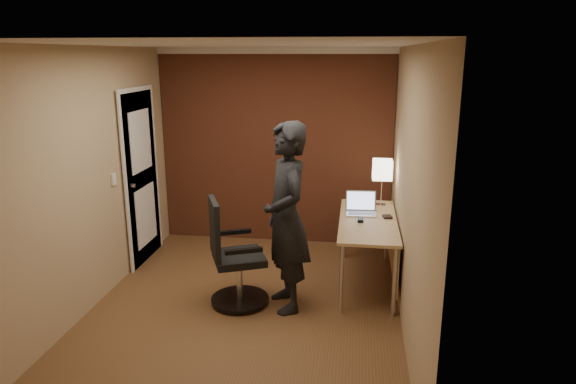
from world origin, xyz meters
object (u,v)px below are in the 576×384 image
object	(u,v)px
office_chair	(232,260)
mouse	(361,220)
wallet	(387,217)
desk_lamp	(382,170)
person	(286,218)
desk	(375,231)
laptop	(361,207)

from	to	relation	value
office_chair	mouse	bearing A→B (deg)	24.98
wallet	desk_lamp	bearing A→B (deg)	96.54
desk_lamp	person	xyz separation A→B (m)	(-0.94, -1.18, -0.23)
wallet	office_chair	distance (m)	1.72
desk	office_chair	size ratio (longest dim) A/B	1.41
desk	mouse	world-z (taller)	mouse
desk	desk_lamp	bearing A→B (deg)	81.68
desk_lamp	wallet	bearing A→B (deg)	-83.46
person	wallet	bearing A→B (deg)	102.97
desk_lamp	office_chair	size ratio (longest dim) A/B	0.50
laptop	wallet	size ratio (longest dim) A/B	3.11
laptop	mouse	xyz separation A→B (m)	(-0.00, -0.31, -0.05)
desk_lamp	office_chair	world-z (taller)	desk_lamp
desk_lamp	laptop	xyz separation A→B (m)	(-0.23, -0.32, -0.35)
desk	mouse	xyz separation A→B (m)	(-0.15, -0.09, 0.14)
desk	person	bearing A→B (deg)	-143.49
wallet	person	xyz separation A→B (m)	(-0.99, -0.72, 0.18)
desk	wallet	distance (m)	0.21
laptop	person	world-z (taller)	person
desk	desk_lamp	world-z (taller)	desk_lamp
desk	person	distance (m)	1.11
laptop	wallet	world-z (taller)	laptop
desk_lamp	mouse	distance (m)	0.78
mouse	wallet	distance (m)	0.33
office_chair	person	distance (m)	0.70
desk	wallet	bearing A→B (deg)	32.93
desk_lamp	laptop	bearing A→B (deg)	-125.95
desk_lamp	person	size ratio (longest dim) A/B	0.29
laptop	wallet	xyz separation A→B (m)	(0.28, -0.14, -0.05)
desk_lamp	desk	bearing A→B (deg)	-98.32
mouse	desk	bearing A→B (deg)	29.36
laptop	person	distance (m)	1.12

